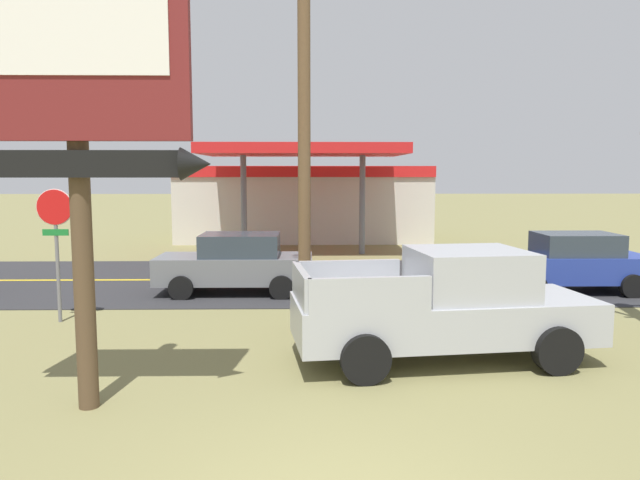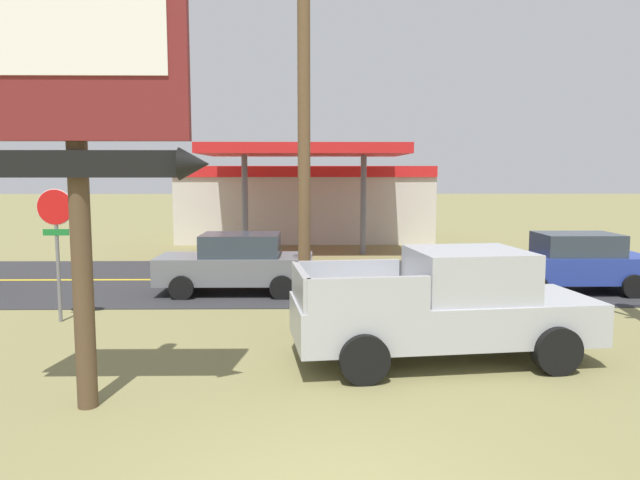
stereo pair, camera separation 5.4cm
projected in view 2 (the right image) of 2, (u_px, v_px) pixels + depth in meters
The scene contains 9 objects.
road_asphalt at pixel (318, 280), 18.63m from camera, with size 140.00×8.00×0.02m, color #2B2B2D.
road_centre_line at pixel (318, 279), 18.63m from camera, with size 126.00×0.20×0.01m, color gold.
motel_sign at pixel (75, 90), 7.92m from camera, with size 3.38×0.54×6.45m.
stop_sign at pixel (56, 231), 13.19m from camera, with size 0.80×0.08×2.95m.
utility_pole at pixel (304, 78), 12.23m from camera, with size 1.82×0.26×9.79m.
gas_station at pixel (305, 200), 30.06m from camera, with size 12.00×11.50×4.40m.
pickup_silver_parked_on_lawn at pixel (446, 306), 10.57m from camera, with size 5.40×2.73×1.96m.
car_grey_near_lane at pixel (237, 263), 16.52m from camera, with size 4.20×2.00×1.64m.
car_blue_mid_lane at pixel (572, 262), 16.66m from camera, with size 4.20×2.00×1.64m.
Camera 2 is at (-0.20, -5.38, 3.29)m, focal length 33.92 mm.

